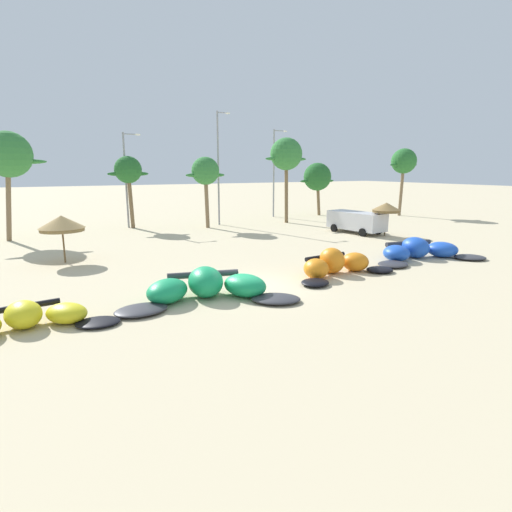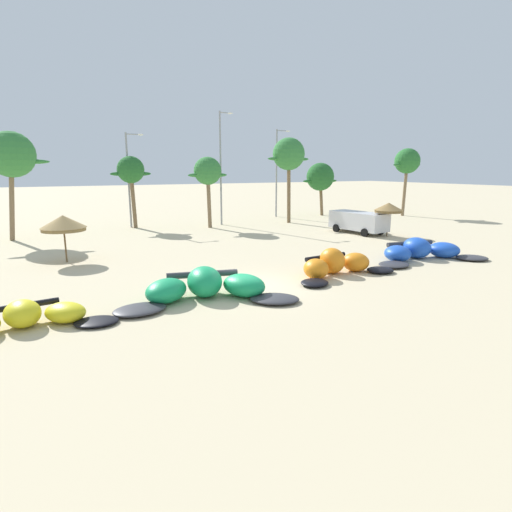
{
  "view_description": "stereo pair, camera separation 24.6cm",
  "coord_description": "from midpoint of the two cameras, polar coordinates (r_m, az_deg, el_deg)",
  "views": [
    {
      "loc": [
        -8.94,
        -16.68,
        5.51
      ],
      "look_at": [
        1.32,
        2.0,
        1.0
      ],
      "focal_mm": 29.0,
      "sensor_mm": 36.0,
      "label": 1
    },
    {
      "loc": [
        -8.72,
        -16.8,
        5.51
      ],
      "look_at": [
        1.32,
        2.0,
        1.0
      ],
      "focal_mm": 29.0,
      "sensor_mm": 36.0,
      "label": 2
    }
  ],
  "objects": [
    {
      "name": "lamppost_east_center",
      "position": [
        41.52,
        -4.62,
        12.55
      ],
      "size": [
        1.45,
        0.24,
        10.93
      ],
      "color": "gray",
      "rests_on": "ground"
    },
    {
      "name": "beach_umbrella_middle",
      "position": [
        35.89,
        18.01,
        6.36
      ],
      "size": [
        2.32,
        2.32,
        2.78
      ],
      "color": "brown",
      "rests_on": "ground"
    },
    {
      "name": "palm_center_right",
      "position": [
        42.98,
        4.71,
        13.72
      ],
      "size": [
        4.86,
        3.24,
        8.59
      ],
      "color": "brown",
      "rests_on": "ground"
    },
    {
      "name": "lamppost_west_center",
      "position": [
        41.1,
        -16.86,
        10.62
      ],
      "size": [
        1.7,
        0.24,
        8.78
      ],
      "color": "gray",
      "rests_on": "ground"
    },
    {
      "name": "ground_plane",
      "position": [
        19.71,
        -0.3,
        -4.29
      ],
      "size": [
        260.0,
        260.0,
        0.0
      ],
      "primitive_type": "plane",
      "color": "beige"
    },
    {
      "name": "palm_left",
      "position": [
        37.21,
        -30.54,
        11.86
      ],
      "size": [
        5.21,
        3.48,
        8.32
      ],
      "color": "#7F6647",
      "rests_on": "ground"
    },
    {
      "name": "kite_far_left",
      "position": [
        16.62,
        -29.02,
        -7.62
      ],
      "size": [
        6.26,
        3.2,
        0.96
      ],
      "color": "black",
      "rests_on": "ground"
    },
    {
      "name": "kite_center",
      "position": [
        27.63,
        22.05,
        0.61
      ],
      "size": [
        7.94,
        4.29,
        1.29
      ],
      "color": "#333338",
      "rests_on": "ground"
    },
    {
      "name": "palm_left_of_gap",
      "position": [
        40.71,
        -16.73,
        11.15
      ],
      "size": [
        3.74,
        2.49,
        6.67
      ],
      "color": "brown",
      "rests_on": "ground"
    },
    {
      "name": "parked_van",
      "position": [
        37.16,
        13.99,
        4.77
      ],
      "size": [
        2.69,
        5.41,
        1.84
      ],
      "color": "silver",
      "rests_on": "ground"
    },
    {
      "name": "palm_right_of_gap",
      "position": [
        50.3,
        9.0,
        10.69
      ],
      "size": [
        4.89,
        3.26,
        6.21
      ],
      "color": "brown",
      "rests_on": "ground"
    },
    {
      "name": "beach_umbrella_near_van",
      "position": [
        26.93,
        -24.82,
        4.15
      ],
      "size": [
        2.61,
        2.61,
        2.83
      ],
      "color": "brown",
      "rests_on": "ground"
    },
    {
      "name": "lamppost_east",
      "position": [
        48.5,
        3.14,
        11.91
      ],
      "size": [
        1.84,
        0.24,
        9.88
      ],
      "color": "gray",
      "rests_on": "ground"
    },
    {
      "name": "palm_right",
      "position": [
        52.66,
        20.26,
        12.07
      ],
      "size": [
        4.36,
        2.91,
        7.85
      ],
      "color": "#7F6647",
      "rests_on": "ground"
    },
    {
      "name": "kite_left_of_center",
      "position": [
        22.26,
        11.35,
        -1.21
      ],
      "size": [
        6.45,
        3.18,
        1.38
      ],
      "color": "black",
      "rests_on": "ground"
    },
    {
      "name": "palm_center_left",
      "position": [
        39.39,
        -6.5,
        11.43
      ],
      "size": [
        3.86,
        2.58,
        6.61
      ],
      "color": "#7F6647",
      "rests_on": "ground"
    },
    {
      "name": "kite_left",
      "position": [
        17.95,
        -6.53,
        -4.33
      ],
      "size": [
        7.75,
        4.62,
        1.32
      ],
      "color": "#333338",
      "rests_on": "ground"
    }
  ]
}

